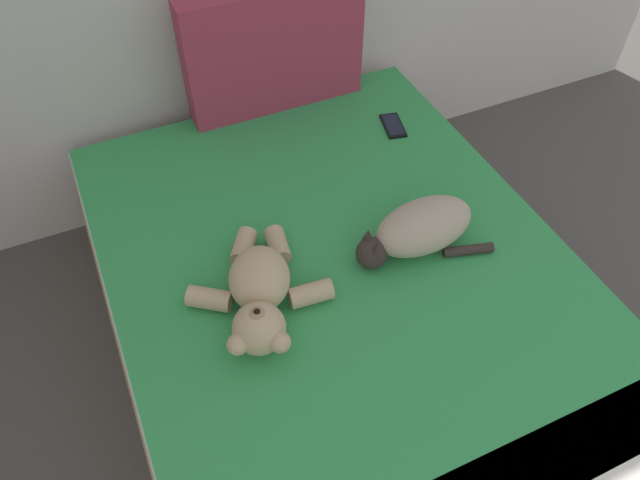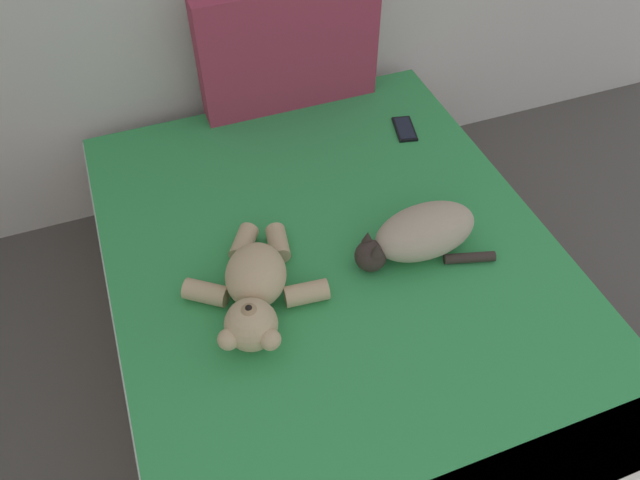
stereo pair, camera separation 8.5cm
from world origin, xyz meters
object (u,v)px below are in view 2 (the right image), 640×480
Objects in this scene: cell_phone at (405,129)px; patterned_cushion at (289,48)px; bed at (342,317)px; cat at (420,234)px; teddy_bear at (255,290)px.

patterned_cushion is at bearing 137.13° from cell_phone.
bed is 4.54× the size of cat.
patterned_cushion is 0.54m from cell_phone.
patterned_cushion is (0.13, 0.90, 0.49)m from bed.
bed is 0.79m from cell_phone.
cat is at bearing 1.24° from bed.
cell_phone reaches higher than bed.
cat reaches higher than cell_phone.
bed is 1.03m from patterned_cushion.
patterned_cushion is 1.39× the size of teddy_bear.
cat is at bearing 2.95° from teddy_bear.
cat is at bearing -111.96° from cell_phone.
cat is 0.61m from cell_phone.
bed is at bearing -98.03° from patterned_cushion.
teddy_bear is at bearing -142.32° from cell_phone.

